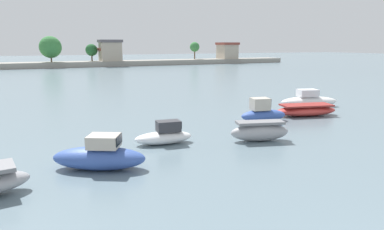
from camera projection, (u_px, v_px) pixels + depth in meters
The scene contains 7 objects.
moored_boat_1 at pixel (100, 156), 16.47m from camera, with size 4.62×3.48×1.66m.
moored_boat_2 at pixel (164, 135), 20.73m from camera, with size 3.55×1.67×1.37m.
moored_boat_3 at pixel (260, 131), 21.32m from camera, with size 3.77×2.09×1.22m.
moored_boat_4 at pixel (263, 113), 26.66m from camera, with size 3.76×2.00×1.82m.
moored_boat_5 at pixel (306, 110), 28.94m from camera, with size 5.51×3.07×0.94m.
moored_boat_6 at pixel (309, 101), 32.94m from camera, with size 5.75×3.26×1.66m.
distant_shoreline at pixel (66, 59), 89.84m from camera, with size 134.77×6.85×7.79m.
Camera 1 is at (-7.74, -3.54, 5.77)m, focal length 32.94 mm.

